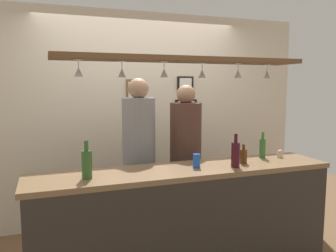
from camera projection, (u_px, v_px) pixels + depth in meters
The scene contains 20 objects.
back_wall at pixel (141, 118), 4.30m from camera, with size 4.40×0.06×2.60m, color beige.
bar_counter at pixel (192, 209), 2.88m from camera, with size 2.70×0.55×0.99m.
overhead_glass_rack at pixel (184, 60), 2.92m from camera, with size 2.20×0.36×0.04m, color brown.
hanging_wineglass_far_left at pixel (78, 71), 2.60m from camera, with size 0.07×0.07×0.13m.
hanging_wineglass_left at pixel (122, 72), 2.80m from camera, with size 0.07×0.07×0.13m.
hanging_wineglass_center_left at pixel (164, 72), 2.86m from camera, with size 0.07×0.07×0.13m.
hanging_wineglass_center at pixel (202, 73), 3.03m from camera, with size 0.07×0.07×0.13m.
hanging_wineglass_center_right at pixel (238, 73), 3.09m from camera, with size 0.07×0.07×0.13m.
hanging_wineglass_right at pixel (267, 74), 3.29m from camera, with size 0.07×0.07×0.13m.
person_left_grey_shirt at pixel (139, 147), 3.51m from camera, with size 0.34×0.34×1.78m.
person_right_brown_shirt at pixel (186, 148), 3.69m from camera, with size 0.34×0.34×1.71m.
bottle_wine_dark_red at pixel (236, 154), 3.01m from camera, with size 0.08×0.08×0.30m.
bottle_beer_green_import at pixel (262, 147), 3.40m from camera, with size 0.06×0.06×0.26m.
bottle_champagne_green at pixel (87, 164), 2.64m from camera, with size 0.08×0.08×0.30m.
bottle_beer_brown_stubby at pixel (243, 156), 3.16m from camera, with size 0.07×0.07×0.18m.
drink_can at pixel (197, 161), 3.00m from camera, with size 0.07×0.07×0.12m, color #1E4CB2.
cupcake at pixel (280, 154), 3.43m from camera, with size 0.06×0.06×0.08m.
picture_frame_upper_small at pixel (185, 83), 4.40m from camera, with size 0.22×0.02×0.18m.
picture_frame_crest at pixel (134, 90), 4.18m from camera, with size 0.18×0.02×0.26m.
picture_frame_lower_pair at pixel (186, 106), 4.44m from camera, with size 0.30×0.02×0.18m.
Camera 1 is at (-1.14, -3.04, 1.71)m, focal length 36.43 mm.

